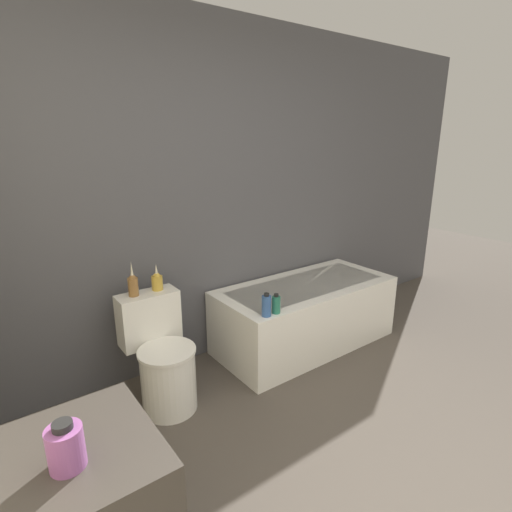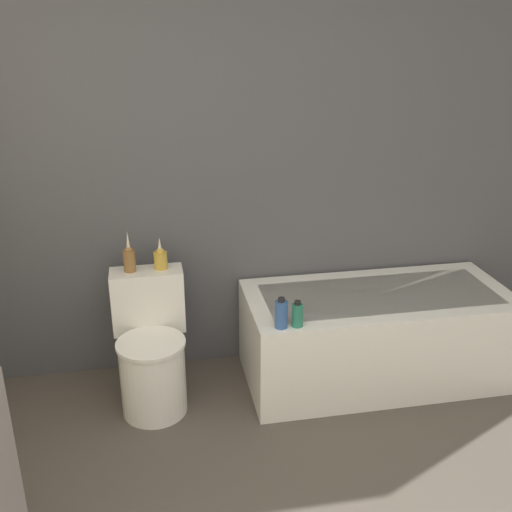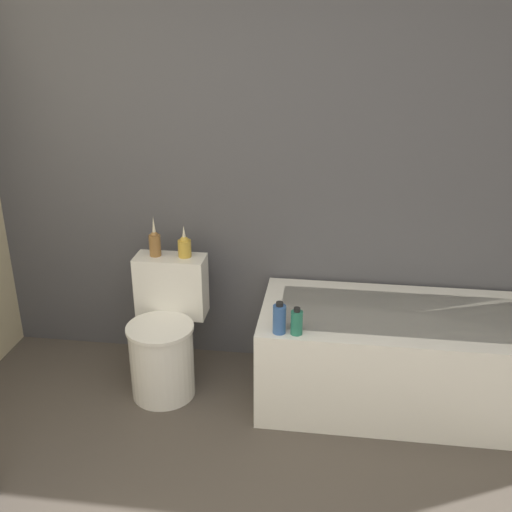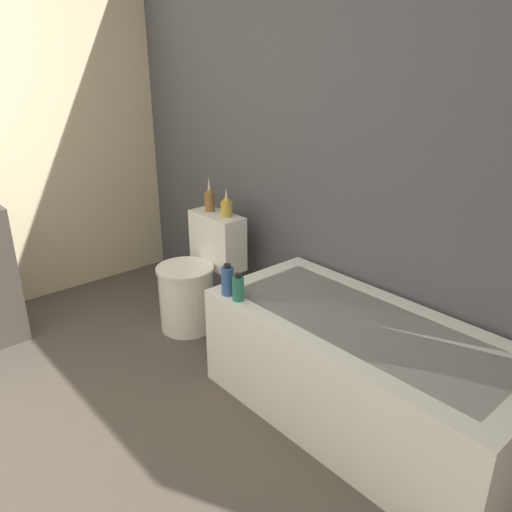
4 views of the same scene
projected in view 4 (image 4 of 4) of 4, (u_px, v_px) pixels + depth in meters
name	position (u px, v px, depth m)	size (l,w,h in m)	color
wall_back_tiled	(313.00, 132.00, 2.78)	(6.40, 0.06, 2.60)	#4C4C51
bathtub	(360.00, 372.00, 2.40)	(1.55, 0.71, 0.55)	white
toilet	(197.00, 279.00, 3.29)	(0.40, 0.54, 0.74)	white
vase_gold	(210.00, 199.00, 3.28)	(0.07, 0.07, 0.24)	olive
vase_silver	(226.00, 207.00, 3.17)	(0.08, 0.08, 0.18)	gold
shampoo_bottle_tall	(228.00, 281.00, 2.55)	(0.07, 0.07, 0.17)	#335999
shampoo_bottle_short	(238.00, 288.00, 2.49)	(0.06, 0.06, 0.14)	#267259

